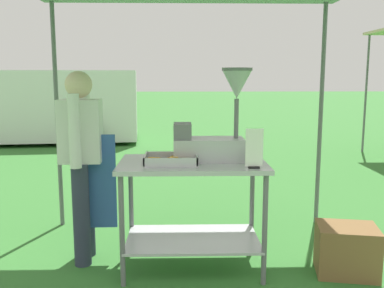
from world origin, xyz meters
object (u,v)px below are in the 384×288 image
at_px(menu_sign, 254,151).
at_px(van_white, 13,105).
at_px(donut_cart, 193,192).
at_px(donut_fryer, 215,129).
at_px(donut_tray, 171,161).
at_px(supply_crate, 347,250).
at_px(vendor, 82,157).

xyz_separation_m(menu_sign, van_white, (-4.52, 7.16, -0.15)).
xyz_separation_m(donut_cart, donut_fryer, (0.18, 0.06, 0.50)).
height_order(donut_tray, supply_crate, donut_tray).
bearing_deg(menu_sign, van_white, 122.25).
height_order(donut_fryer, van_white, van_white).
bearing_deg(van_white, supply_crate, -53.00).
relative_size(donut_fryer, van_white, 0.12).
height_order(donut_tray, van_white, van_white).
distance_m(vendor, supply_crate, 2.28).
bearing_deg(menu_sign, donut_fryer, 130.67).
height_order(donut_cart, menu_sign, menu_sign).
distance_m(donut_tray, supply_crate, 1.58).
distance_m(menu_sign, van_white, 8.47).
relative_size(donut_tray, vendor, 0.25).
xyz_separation_m(vendor, supply_crate, (2.14, -0.31, -0.71)).
relative_size(donut_fryer, supply_crate, 1.41).
height_order(donut_fryer, menu_sign, donut_fryer).
xyz_separation_m(donut_cart, vendor, (-0.92, 0.19, 0.26)).
bearing_deg(van_white, donut_fryer, -58.18).
bearing_deg(donut_fryer, donut_tray, -158.09).
bearing_deg(vendor, donut_tray, -20.06).
bearing_deg(vendor, supply_crate, -8.34).
relative_size(donut_cart, menu_sign, 3.94).
xyz_separation_m(vendor, van_white, (-3.16, 6.72, -0.02)).
height_order(donut_fryer, vendor, donut_fryer).
bearing_deg(donut_cart, donut_tray, -154.72).
distance_m(menu_sign, supply_crate, 1.15).
bearing_deg(donut_tray, supply_crate, -1.75).
xyz_separation_m(donut_fryer, van_white, (-4.25, 6.85, -0.27)).
distance_m(donut_tray, vendor, 0.79).
bearing_deg(donut_tray, van_white, 119.16).
bearing_deg(vendor, menu_sign, -18.06).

